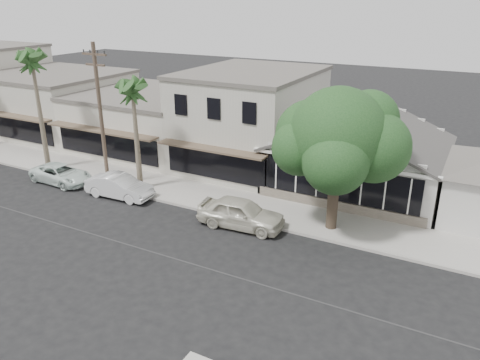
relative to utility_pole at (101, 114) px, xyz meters
The scene contains 13 objects.
ground 11.44m from the utility_pole, 30.02° to the right, with size 140.00×140.00×0.00m, color black.
sidewalk_north 5.06m from the utility_pole, 57.17° to the left, with size 90.00×3.50×0.15m, color #9E9991.
corner_shop 15.93m from the utility_pole, 27.45° to the left, with size 10.40×8.60×5.10m.
row_building_near 10.36m from the utility_pole, 54.14° to the left, with size 8.00×10.00×6.50m, color #BBB8A9.
row_building_midnear 9.23m from the utility_pole, 109.87° to the left, with size 10.00×10.00×4.20m, color beige.
row_building_midfar 16.01m from the utility_pole, 148.42° to the left, with size 11.00×10.00×5.00m, color #BBB8A9.
utility_pole is the anchor object (origin of this frame).
car_0 10.84m from the utility_pole, ahead, with size 1.87×4.64×1.58m, color beige.
car_1 4.51m from the utility_pole, 26.11° to the right, with size 1.49×4.26×1.40m, color silver.
car_2 5.38m from the utility_pole, 166.37° to the right, with size 2.00×4.35×1.21m, color silver.
shade_tree 14.36m from the utility_pole, ahead, with size 6.76×6.11×7.50m.
palm_east 2.67m from the utility_pole, 16.94° to the left, with size 3.19×3.19×7.44m.
palm_mid 6.57m from the utility_pole, behind, with size 3.09×3.09×8.69m.
Camera 1 is at (11.43, -15.28, 11.38)m, focal length 35.00 mm.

